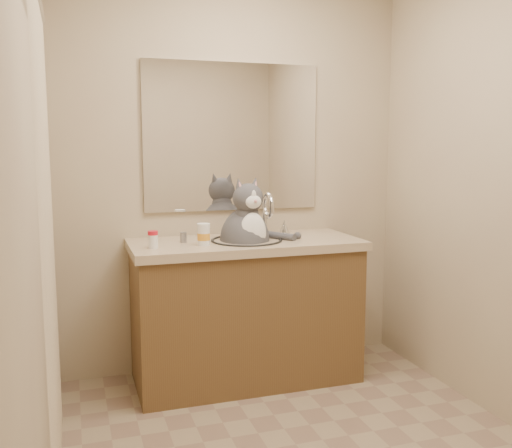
{
  "coord_description": "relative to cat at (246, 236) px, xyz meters",
  "views": [
    {
      "loc": [
        -0.96,
        -2.18,
        1.41
      ],
      "look_at": [
        -0.04,
        0.65,
        0.99
      ],
      "focal_mm": 40.0,
      "sensor_mm": 36.0,
      "label": 1
    }
  ],
  "objects": [
    {
      "name": "room",
      "position": [
        -0.0,
        -0.96,
        0.32
      ],
      "size": [
        2.22,
        2.52,
        2.42
      ],
      "color": "gray",
      "rests_on": "ground"
    },
    {
      "name": "vanity",
      "position": [
        -0.0,
        0.01,
        -0.43
      ],
      "size": [
        1.34,
        0.59,
        1.12
      ],
      "color": "brown",
      "rests_on": "ground"
    },
    {
      "name": "mirror",
      "position": [
        -0.0,
        0.28,
        0.57
      ],
      "size": [
        1.1,
        0.02,
        0.9
      ],
      "primitive_type": "cube",
      "color": "white",
      "rests_on": "room"
    },
    {
      "name": "shower_curtain",
      "position": [
        -1.05,
        -0.86,
        0.15
      ],
      "size": [
        0.02,
        1.3,
        1.93
      ],
      "color": "beige",
      "rests_on": "ground"
    },
    {
      "name": "cat",
      "position": [
        0.0,
        0.0,
        0.0
      ],
      "size": [
        0.45,
        0.36,
        0.58
      ],
      "rotation": [
        0.0,
        0.0,
        0.15
      ],
      "color": "#49484D",
      "rests_on": "vanity"
    },
    {
      "name": "pill_bottle_redcap",
      "position": [
        -0.55,
        -0.09,
        0.02
      ],
      "size": [
        0.07,
        0.07,
        0.09
      ],
      "rotation": [
        0.0,
        0.0,
        -0.25
      ],
      "color": "white",
      "rests_on": "vanity"
    },
    {
      "name": "pill_bottle_orange",
      "position": [
        -0.27,
        -0.09,
        0.03
      ],
      "size": [
        0.09,
        0.09,
        0.12
      ],
      "rotation": [
        0.0,
        0.0,
        0.4
      ],
      "color": "white",
      "rests_on": "vanity"
    },
    {
      "name": "grey_canister",
      "position": [
        -0.36,
        0.04,
        0.0
      ],
      "size": [
        0.05,
        0.05,
        0.06
      ],
      "rotation": [
        0.0,
        0.0,
        -0.26
      ],
      "color": "gray",
      "rests_on": "vanity"
    }
  ]
}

